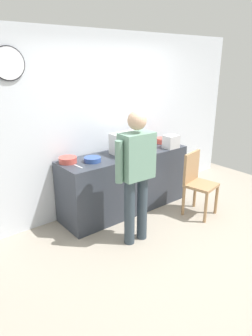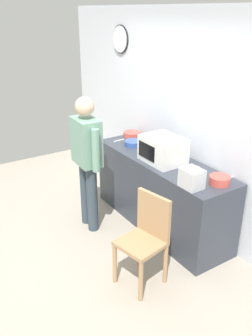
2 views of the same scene
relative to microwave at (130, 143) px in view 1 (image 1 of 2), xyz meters
The scene contains 13 objects.
ground_plane 1.58m from the microwave, 96.70° to the right, with size 6.00×6.00×0.00m, color #9E9384.
back_wall 0.51m from the microwave, 108.85° to the left, with size 5.40×0.13×2.60m.
kitchen_counter 0.61m from the microwave, 143.32° to the left, with size 2.04×0.62×0.90m, color #333842.
microwave is the anchor object (origin of this frame).
sandwich_plate 0.45m from the microwave, 12.25° to the left, with size 0.24×0.24×0.07m.
salad_bowl 0.65m from the microwave, behind, with size 0.23×0.23×0.06m, color #33519E.
cereal_bowl 0.95m from the microwave, 168.74° to the left, with size 0.24×0.24×0.08m, color #C64C42.
mixing_bowl 0.80m from the microwave, ahead, with size 0.22×0.22×0.09m, color #C64C42.
toaster 0.71m from the microwave, 13.93° to the right, with size 0.22×0.18×0.20m, color silver.
fork_utensil 0.82m from the microwave, 23.81° to the left, with size 0.17×0.02×0.01m, color silver.
spoon_utensil 0.91m from the microwave, behind, with size 0.17×0.02×0.01m, color silver.
person_standing 0.89m from the microwave, 124.73° to the right, with size 0.59×0.26×1.66m.
wooden_chair 1.13m from the microwave, 46.41° to the right, with size 0.47×0.47×0.94m.
Camera 1 is at (-2.58, -2.12, 2.19)m, focal length 32.41 mm.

